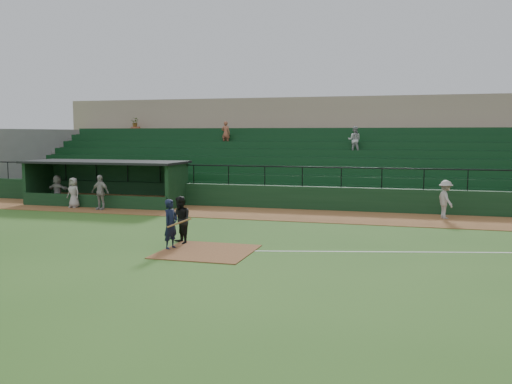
# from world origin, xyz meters

# --- Properties ---
(ground) EXTENTS (90.00, 90.00, 0.00)m
(ground) POSITION_xyz_m (0.00, 0.00, 0.00)
(ground) COLOR #2E571C
(ground) RESTS_ON ground
(warning_track) EXTENTS (40.00, 4.00, 0.03)m
(warning_track) POSITION_xyz_m (0.00, 8.00, 0.01)
(warning_track) COLOR brown
(warning_track) RESTS_ON ground
(home_plate_dirt) EXTENTS (3.00, 3.00, 0.03)m
(home_plate_dirt) POSITION_xyz_m (0.00, -1.00, 0.01)
(home_plate_dirt) COLOR brown
(home_plate_dirt) RESTS_ON ground
(foul_line) EXTENTS (17.49, 4.44, 0.01)m
(foul_line) POSITION_xyz_m (8.00, 1.20, 0.01)
(foul_line) COLOR white
(foul_line) RESTS_ON ground
(stadium_structure) EXTENTS (38.00, 13.08, 6.40)m
(stadium_structure) POSITION_xyz_m (-0.00, 16.46, 2.30)
(stadium_structure) COLOR black
(stadium_structure) RESTS_ON ground
(dugout) EXTENTS (8.90, 3.20, 2.42)m
(dugout) POSITION_xyz_m (-9.75, 9.56, 1.33)
(dugout) COLOR black
(dugout) RESTS_ON ground
(batter_at_plate) EXTENTS (1.07, 0.72, 1.71)m
(batter_at_plate) POSITION_xyz_m (-1.33, -0.88, 0.85)
(batter_at_plate) COLOR black
(batter_at_plate) RESTS_ON ground
(umpire) EXTENTS (1.04, 1.03, 1.70)m
(umpire) POSITION_xyz_m (-1.39, 0.08, 0.85)
(umpire) COLOR black
(umpire) RESTS_ON ground
(runner) EXTENTS (1.03, 1.30, 1.76)m
(runner) POSITION_xyz_m (7.96, 8.75, 0.91)
(runner) COLOR #9E9994
(runner) RESTS_ON warning_track
(dugout_player_a) EXTENTS (1.10, 0.59, 1.78)m
(dugout_player_a) POSITION_xyz_m (-8.87, 7.08, 0.92)
(dugout_player_a) COLOR #A29D98
(dugout_player_a) RESTS_ON warning_track
(dugout_player_b) EXTENTS (0.86, 0.66, 1.58)m
(dugout_player_b) POSITION_xyz_m (-10.65, 7.41, 0.82)
(dugout_player_b) COLOR #A29C98
(dugout_player_b) RESTS_ON warning_track
(dugout_player_c) EXTENTS (1.55, 0.73, 1.61)m
(dugout_player_c) POSITION_xyz_m (-12.36, 8.46, 0.83)
(dugout_player_c) COLOR #9A9590
(dugout_player_c) RESTS_ON warning_track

